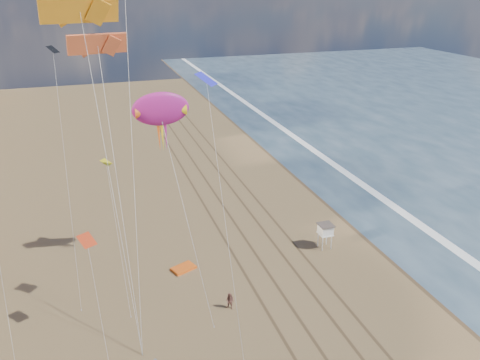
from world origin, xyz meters
name	(u,v)px	position (x,y,z in m)	size (l,w,h in m)	color
wet_sand	(337,187)	(19.00, 40.00, 0.00)	(260.00, 260.00, 0.00)	#42301E
foam	(361,184)	(23.20, 40.00, 0.00)	(260.00, 260.00, 0.00)	white
tracks	(256,237)	(2.55, 30.00, 0.01)	(7.68, 120.00, 0.01)	brown
lifeguard_stand	(325,230)	(9.17, 25.32, 2.30)	(1.66, 1.66, 2.99)	white
grounded_kite	(183,268)	(-7.11, 26.06, 0.14)	(2.41, 1.53, 0.27)	#FF6015
show_kite	(161,109)	(-8.13, 27.69, 17.05)	(4.94, 6.28, 20.44)	#A51979
kite_flyer_b	(230,301)	(-4.32, 18.29, 0.86)	(0.83, 0.65, 1.71)	brown
small_kites	(91,140)	(-14.76, 22.46, 16.32)	(18.38, 17.02, 13.83)	red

